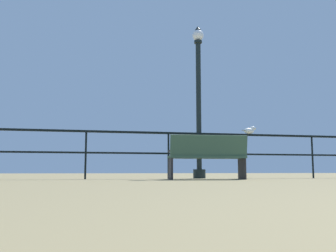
# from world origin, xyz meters

# --- Properties ---
(pier_railing) EXTENTS (20.71, 0.05, 1.08)m
(pier_railing) POSITION_xyz_m (-0.00, 9.20, 0.80)
(pier_railing) COLOR black
(pier_railing) RESTS_ON ground_plane
(bench_near_left) EXTENTS (1.68, 0.78, 0.93)m
(bench_near_left) POSITION_xyz_m (-0.29, 8.30, 0.52)
(bench_near_left) COLOR #365641
(bench_near_left) RESTS_ON ground_plane
(lamppost_center) EXTENTS (0.30, 0.30, 3.87)m
(lamppost_center) POSITION_xyz_m (-0.09, 9.52, 2.00)
(lamppost_center) COLOR black
(lamppost_center) RESTS_ON ground_plane
(seagull_on_rail) EXTENTS (0.42, 0.22, 0.20)m
(seagull_on_rail) POSITION_xyz_m (1.11, 9.21, 1.17)
(seagull_on_rail) COLOR white
(seagull_on_rail) RESTS_ON pier_railing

